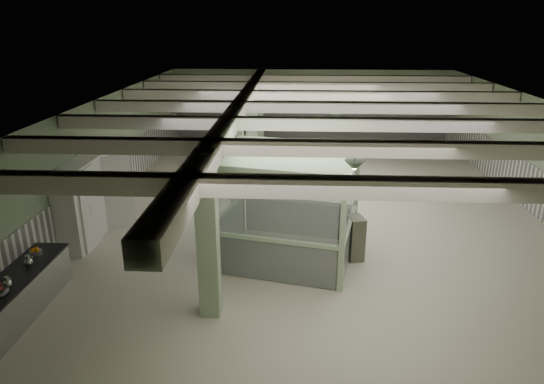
{
  "coord_description": "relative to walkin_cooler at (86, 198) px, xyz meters",
  "views": [
    {
      "loc": [
        -0.75,
        -14.88,
        5.95
      ],
      "look_at": [
        -1.4,
        -1.85,
        1.3
      ],
      "focal_mm": 32.0,
      "sensor_mm": 36.0,
      "label": 1
    }
  ],
  "objects": [
    {
      "name": "orange_bowl",
      "position": [
        0.01,
        -2.87,
        -0.25
      ],
      "size": [
        0.34,
        0.34,
        0.09
      ],
      "primitive_type": "cylinder",
      "rotation": [
        0.0,
        0.0,
        0.4
      ],
      "color": "#B2B2B7",
      "rests_on": "prep_counter"
    },
    {
      "name": "column_d",
      "position": [
        4.12,
        10.37,
        0.6
      ],
      "size": [
        0.42,
        0.42,
        3.6
      ],
      "primitive_type": "cube",
      "color": "#A1B693",
      "rests_on": "floor"
    },
    {
      "name": "floor",
      "position": [
        6.62,
        2.37,
        -1.2
      ],
      "size": [
        20.0,
        20.0,
        0.0
      ],
      "primitive_type": "plane",
      "color": "beige",
      "rests_on": "ground"
    },
    {
      "name": "walkin_cooler",
      "position": [
        0.0,
        0.0,
        0.0
      ],
      "size": [
        1.24,
        2.62,
        2.4
      ],
      "color": "white",
      "rests_on": "floor"
    },
    {
      "name": "column_c",
      "position": [
        4.12,
        6.37,
        0.6
      ],
      "size": [
        0.42,
        0.42,
        3.6
      ],
      "primitive_type": "cube",
      "color": "#A1B693",
      "rests_on": "floor"
    },
    {
      "name": "wainscot_back",
      "position": [
        6.62,
        12.35,
        -0.45
      ],
      "size": [
        13.9,
        0.05,
        1.5
      ],
      "primitive_type": "cube",
      "color": "silver",
      "rests_on": "floor"
    },
    {
      "name": "pendant_front",
      "position": [
        7.12,
        -2.63,
        1.85
      ],
      "size": [
        0.44,
        0.44,
        0.22
      ],
      "primitive_type": "cone",
      "rotation": [
        3.14,
        0.0,
        0.0
      ],
      "color": "#324030",
      "rests_on": "ceiling"
    },
    {
      "name": "beam_f",
      "position": [
        6.62,
        7.37,
        2.22
      ],
      "size": [
        13.9,
        0.35,
        0.32
      ],
      "primitive_type": "cube",
      "color": "beige",
      "rests_on": "ceiling"
    },
    {
      "name": "beam_d",
      "position": [
        6.62,
        2.37,
        2.22
      ],
      "size": [
        13.9,
        0.35,
        0.32
      ],
      "primitive_type": "cube",
      "color": "beige",
      "rests_on": "ceiling"
    },
    {
      "name": "wall_back",
      "position": [
        6.62,
        12.37,
        0.6
      ],
      "size": [
        14.0,
        0.02,
        3.6
      ],
      "primitive_type": "cube",
      "color": "#8EA383",
      "rests_on": "floor"
    },
    {
      "name": "wainscot_left",
      "position": [
        -0.35,
        2.37,
        -0.45
      ],
      "size": [
        0.05,
        19.9,
        1.5
      ],
      "primitive_type": "cube",
      "color": "silver",
      "rests_on": "floor"
    },
    {
      "name": "filing_cabinet",
      "position": [
        7.47,
        -0.93,
        -0.62
      ],
      "size": [
        0.5,
        0.62,
        1.17
      ],
      "primitive_type": "cube",
      "rotation": [
        0.0,
        0.0,
        0.25
      ],
      "color": "#5B5D4E",
      "rests_on": "floor"
    },
    {
      "name": "beam_g",
      "position": [
        6.62,
        9.87,
        2.22
      ],
      "size": [
        13.9,
        0.35,
        0.32
      ],
      "primitive_type": "cube",
      "color": "beige",
      "rests_on": "ceiling"
    },
    {
      "name": "wall_left",
      "position": [
        -0.38,
        2.37,
        0.6
      ],
      "size": [
        0.02,
        20.0,
        3.6
      ],
      "primitive_type": "cube",
      "color": "#8EA383",
      "rests_on": "floor"
    },
    {
      "name": "beam_b",
      "position": [
        6.62,
        -2.63,
        2.22
      ],
      "size": [
        13.9,
        0.35,
        0.32
      ],
      "primitive_type": "cube",
      "color": "beige",
      "rests_on": "ceiling"
    },
    {
      "name": "wall_front",
      "position": [
        6.62,
        -7.63,
        0.6
      ],
      "size": [
        14.0,
        0.02,
        3.6
      ],
      "primitive_type": "cube",
      "color": "#8EA383",
      "rests_on": "floor"
    },
    {
      "name": "beam_a",
      "position": [
        6.62,
        -5.13,
        2.22
      ],
      "size": [
        13.9,
        0.35,
        0.32
      ],
      "primitive_type": "cube",
      "color": "beige",
      "rests_on": "ceiling"
    },
    {
      "name": "beam_e",
      "position": [
        6.62,
        4.87,
        2.22
      ],
      "size": [
        13.9,
        0.35,
        0.32
      ],
      "primitive_type": "cube",
      "color": "beige",
      "rests_on": "ceiling"
    },
    {
      "name": "ceiling",
      "position": [
        6.62,
        2.37,
        2.4
      ],
      "size": [
        14.0,
        20.0,
        0.02
      ],
      "primitive_type": "cube",
      "color": "white",
      "rests_on": "wall_back"
    },
    {
      "name": "pendant_back",
      "position": [
        7.12,
        7.87,
        1.85
      ],
      "size": [
        0.44,
        0.44,
        0.22
      ],
      "primitive_type": "cone",
      "rotation": [
        3.14,
        0.0,
        0.0
      ],
      "color": "#324030",
      "rests_on": "ceiling"
    },
    {
      "name": "pitcher_near",
      "position": [
        0.21,
        -4.34,
        -0.17
      ],
      "size": [
        0.23,
        0.25,
        0.25
      ],
      "primitive_type": null,
      "rotation": [
        0.0,
        0.0,
        -0.38
      ],
      "color": "#ADAEB2",
      "rests_on": "prep_counter"
    },
    {
      "name": "guard_booth",
      "position": [
        5.65,
        -0.91,
        0.69
      ],
      "size": [
        4.09,
        3.68,
        2.85
      ],
      "rotation": [
        0.0,
        0.0,
        -0.22
      ],
      "color": "#A3C09A",
      "rests_on": "floor"
    },
    {
      "name": "beam_c",
      "position": [
        6.62,
        -0.13,
        2.22
      ],
      "size": [
        13.9,
        0.35,
        0.32
      ],
      "primitive_type": "cube",
      "color": "beige",
      "rests_on": "ceiling"
    },
    {
      "name": "column_b",
      "position": [
        4.12,
        1.37,
        0.6
      ],
      "size": [
        0.42,
        0.42,
        3.6
      ],
      "primitive_type": "cube",
      "color": "#A1B693",
      "rests_on": "floor"
    },
    {
      "name": "pendant_mid",
      "position": [
        7.12,
        2.87,
        1.85
      ],
      "size": [
        0.44,
        0.44,
        0.22
      ],
      "primitive_type": "cone",
      "rotation": [
        3.14,
        0.0,
        0.0
      ],
      "color": "#324030",
      "rests_on": "ceiling"
    },
    {
      "name": "girder",
      "position": [
        4.12,
        2.37,
        2.18
      ],
      "size": [
        0.45,
        19.9,
        0.4
      ],
      "primitive_type": "cube",
      "color": "beige",
      "rests_on": "ceiling"
    },
    {
      "name": "pitcher_far",
      "position": [
        0.16,
        -3.45,
        -0.16
      ],
      "size": [
        0.26,
        0.28,
        0.28
      ],
      "primitive_type": null,
      "rotation": [
        0.0,
        0.0,
        0.41
      ],
      "color": "#ADAEB2",
      "rests_on": "prep_counter"
    },
    {
      "name": "wainscot_right",
      "position": [
        13.6,
        2.37,
        -0.45
      ],
      "size": [
        0.05,
        19.9,
        1.5
      ],
      "primitive_type": "cube",
      "color": "silver",
      "rests_on": "floor"
    },
    {
      "name": "column_a",
      "position": [
        4.12,
        -3.63,
        0.6
      ],
      "size": [
        0.42,
        0.42,
        3.6
      ],
      "primitive_type": "cube",
      "color": "#A1B693",
      "rests_on": "floor"
    }
  ]
}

